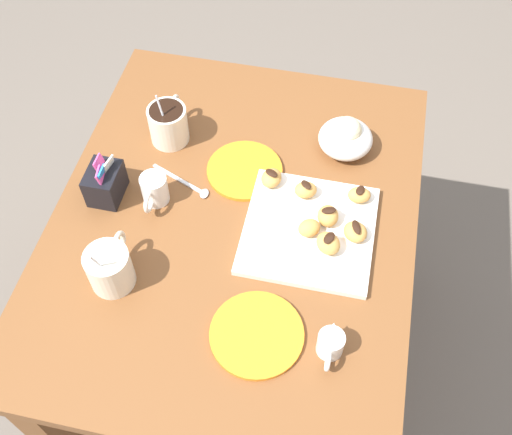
% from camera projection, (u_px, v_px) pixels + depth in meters
% --- Properties ---
extents(ground_plane, '(8.00, 8.00, 0.00)m').
position_uv_depth(ground_plane, '(241.00, 352.00, 1.96)').
color(ground_plane, '#665B51').
extents(dining_table, '(1.01, 0.80, 0.75)m').
position_uv_depth(dining_table, '(235.00, 252.00, 1.46)').
color(dining_table, brown).
rests_on(dining_table, ground_plane).
extents(pastry_plate_square, '(0.28, 0.28, 0.02)m').
position_uv_depth(pastry_plate_square, '(309.00, 229.00, 1.32)').
color(pastry_plate_square, white).
rests_on(pastry_plate_square, dining_table).
extents(coffee_mug_cream_left, '(0.13, 0.09, 0.15)m').
position_uv_depth(coffee_mug_cream_left, '(110.00, 267.00, 1.22)').
color(coffee_mug_cream_left, silver).
rests_on(coffee_mug_cream_left, dining_table).
extents(coffee_mug_cream_right, '(0.13, 0.09, 0.15)m').
position_uv_depth(coffee_mug_cream_right, '(168.00, 123.00, 1.45)').
color(coffee_mug_cream_right, silver).
rests_on(coffee_mug_cream_right, dining_table).
extents(cream_pitcher_white, '(0.10, 0.06, 0.07)m').
position_uv_depth(cream_pitcher_white, '(154.00, 189.00, 1.35)').
color(cream_pitcher_white, white).
rests_on(cream_pitcher_white, dining_table).
extents(sugar_caddy, '(0.09, 0.07, 0.11)m').
position_uv_depth(sugar_caddy, '(105.00, 183.00, 1.35)').
color(sugar_caddy, black).
rests_on(sugar_caddy, dining_table).
extents(ice_cream_bowl, '(0.13, 0.13, 0.10)m').
position_uv_depth(ice_cream_bowl, '(346.00, 137.00, 1.43)').
color(ice_cream_bowl, white).
rests_on(ice_cream_bowl, dining_table).
extents(chocolate_sauce_pitcher, '(0.09, 0.05, 0.06)m').
position_uv_depth(chocolate_sauce_pitcher, '(331.00, 344.00, 1.14)').
color(chocolate_sauce_pitcher, white).
rests_on(chocolate_sauce_pitcher, dining_table).
extents(saucer_orange_left, '(0.19, 0.19, 0.01)m').
position_uv_depth(saucer_orange_left, '(257.00, 334.00, 1.18)').
color(saucer_orange_left, orange).
rests_on(saucer_orange_left, dining_table).
extents(saucer_orange_right, '(0.18, 0.18, 0.01)m').
position_uv_depth(saucer_orange_right, '(245.00, 170.00, 1.42)').
color(saucer_orange_right, orange).
rests_on(saucer_orange_right, dining_table).
extents(loose_spoon_near_saucer, '(0.07, 0.15, 0.01)m').
position_uv_depth(loose_spoon_near_saucer, '(188.00, 184.00, 1.40)').
color(loose_spoon_near_saucer, silver).
rests_on(loose_spoon_near_saucer, dining_table).
extents(beignet_0, '(0.06, 0.06, 0.03)m').
position_uv_depth(beignet_0, '(271.00, 178.00, 1.37)').
color(beignet_0, '#D19347').
rests_on(beignet_0, pastry_plate_square).
extents(chocolate_drizzle_0, '(0.03, 0.04, 0.00)m').
position_uv_depth(chocolate_drizzle_0, '(272.00, 173.00, 1.36)').
color(chocolate_drizzle_0, black).
rests_on(chocolate_drizzle_0, beignet_0).
extents(beignet_1, '(0.05, 0.06, 0.03)m').
position_uv_depth(beignet_1, '(306.00, 190.00, 1.35)').
color(beignet_1, '#D19347').
rests_on(beignet_1, pastry_plate_square).
extents(chocolate_drizzle_1, '(0.03, 0.03, 0.00)m').
position_uv_depth(chocolate_drizzle_1, '(306.00, 185.00, 1.34)').
color(chocolate_drizzle_1, black).
rests_on(chocolate_drizzle_1, beignet_1).
extents(beignet_2, '(0.06, 0.05, 0.04)m').
position_uv_depth(beignet_2, '(328.00, 216.00, 1.31)').
color(beignet_2, '#D19347').
rests_on(beignet_2, pastry_plate_square).
extents(chocolate_drizzle_2, '(0.03, 0.04, 0.00)m').
position_uv_depth(chocolate_drizzle_2, '(329.00, 210.00, 1.29)').
color(chocolate_drizzle_2, black).
rests_on(chocolate_drizzle_2, beignet_2).
extents(beignet_3, '(0.07, 0.07, 0.04)m').
position_uv_depth(beignet_3, '(328.00, 243.00, 1.27)').
color(beignet_3, '#D19347').
rests_on(beignet_3, pastry_plate_square).
extents(chocolate_drizzle_3, '(0.04, 0.03, 0.00)m').
position_uv_depth(chocolate_drizzle_3, '(329.00, 238.00, 1.25)').
color(chocolate_drizzle_3, black).
rests_on(chocolate_drizzle_3, beignet_3).
extents(beignet_4, '(0.05, 0.06, 0.03)m').
position_uv_depth(beignet_4, '(359.00, 195.00, 1.35)').
color(beignet_4, '#D19347').
rests_on(beignet_4, pastry_plate_square).
extents(chocolate_drizzle_4, '(0.03, 0.02, 0.00)m').
position_uv_depth(chocolate_drizzle_4, '(360.00, 190.00, 1.33)').
color(chocolate_drizzle_4, black).
rests_on(chocolate_drizzle_4, beignet_4).
extents(beignet_5, '(0.06, 0.06, 0.04)m').
position_uv_depth(beignet_5, '(309.00, 228.00, 1.29)').
color(beignet_5, '#D19347').
rests_on(beignet_5, pastry_plate_square).
extents(beignet_6, '(0.07, 0.07, 0.03)m').
position_uv_depth(beignet_6, '(355.00, 233.00, 1.29)').
color(beignet_6, '#D19347').
rests_on(beignet_6, pastry_plate_square).
extents(chocolate_drizzle_6, '(0.04, 0.03, 0.00)m').
position_uv_depth(chocolate_drizzle_6, '(356.00, 228.00, 1.27)').
color(chocolate_drizzle_6, black).
rests_on(chocolate_drizzle_6, beignet_6).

